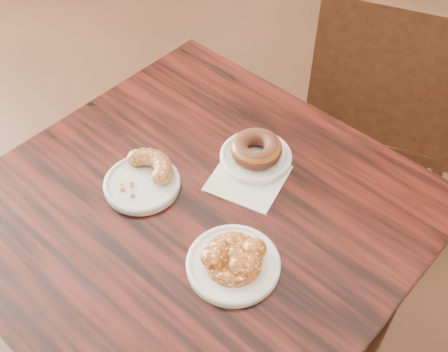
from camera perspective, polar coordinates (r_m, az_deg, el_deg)
The scene contains 10 objects.
floor at distance 1.84m, azimuth -2.60°, elevation -12.83°, with size 5.00×5.00×0.00m, color black.
cafe_table at distance 1.41m, azimuth -2.44°, elevation -12.82°, with size 0.81×0.81×0.75m, color black.
chair_far at distance 1.85m, azimuth 16.37°, elevation 7.16°, with size 0.48×0.48×0.90m, color black, non-canonical shape.
napkin at distance 1.15m, azimuth 2.45°, elevation -0.23°, with size 0.14×0.14×0.00m, color white.
plate_donut at distance 1.18m, azimuth 3.24°, elevation 1.94°, with size 0.15×0.15×0.01m, color white.
plate_cruller at distance 1.15m, azimuth -8.32°, elevation -0.82°, with size 0.16×0.16×0.01m, color silver.
plate_fritter at distance 1.02m, azimuth 0.94°, elevation -8.97°, with size 0.17×0.17×0.01m, color white.
glazed_donut at distance 1.16m, azimuth 3.29°, elevation 2.79°, with size 0.11×0.11×0.04m, color brown.
apple_fritter at distance 1.00m, azimuth 0.96°, elevation -8.26°, with size 0.15×0.15×0.03m, color #452007, non-canonical shape.
cruller_fragment at distance 1.13m, azimuth -8.45°, elevation -0.03°, with size 0.13×0.13×0.04m, color #592A11, non-canonical shape.
Camera 1 is at (0.54, -0.71, 1.61)m, focal length 45.00 mm.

